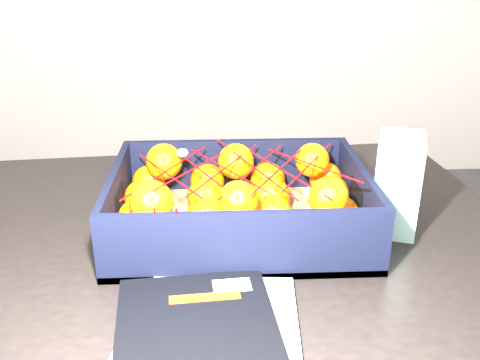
{
  "coord_description": "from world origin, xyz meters",
  "views": [
    {
      "loc": [
        -0.06,
        -1.19,
        1.22
      ],
      "look_at": [
        -0.02,
        -0.36,
        0.86
      ],
      "focal_mm": 40.46,
      "sensor_mm": 36.0,
      "label": 1
    }
  ],
  "objects_px": {
    "table": "(192,274)",
    "magazine_stack": "(205,340)",
    "retail_carton": "(397,183)",
    "produce_crate": "(239,212)"
  },
  "relations": [
    {
      "from": "table",
      "to": "magazine_stack",
      "type": "height_order",
      "value": "magazine_stack"
    },
    {
      "from": "table",
      "to": "retail_carton",
      "type": "bearing_deg",
      "value": -1.93
    },
    {
      "from": "magazine_stack",
      "to": "produce_crate",
      "type": "height_order",
      "value": "produce_crate"
    },
    {
      "from": "produce_crate",
      "to": "retail_carton",
      "type": "relative_size",
      "value": 2.6
    },
    {
      "from": "magazine_stack",
      "to": "retail_carton",
      "type": "relative_size",
      "value": 2.13
    },
    {
      "from": "table",
      "to": "retail_carton",
      "type": "xyz_separation_m",
      "value": [
        0.37,
        -0.01,
        0.18
      ]
    },
    {
      "from": "magazine_stack",
      "to": "produce_crate",
      "type": "relative_size",
      "value": 0.82
    },
    {
      "from": "produce_crate",
      "to": "magazine_stack",
      "type": "bearing_deg",
      "value": -100.57
    },
    {
      "from": "produce_crate",
      "to": "retail_carton",
      "type": "height_order",
      "value": "retail_carton"
    },
    {
      "from": "produce_crate",
      "to": "table",
      "type": "bearing_deg",
      "value": 173.69
    }
  ]
}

